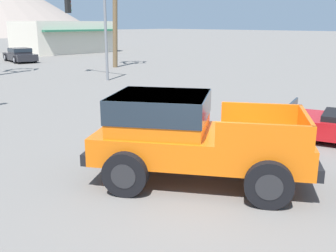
{
  "coord_description": "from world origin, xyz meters",
  "views": [
    {
      "loc": [
        -6.0,
        -5.36,
        3.35
      ],
      "look_at": [
        0.22,
        0.78,
        1.05
      ],
      "focal_mm": 42.0,
      "sensor_mm": 36.0,
      "label": 1
    }
  ],
  "objects": [
    {
      "name": "traffic_light_main",
      "position": [
        8.17,
        15.54,
        3.66
      ],
      "size": [
        0.38,
        4.53,
        5.15
      ],
      "rotation": [
        0.0,
        0.0,
        1.57
      ],
      "color": "slate",
      "rests_on": "ground_plane"
    },
    {
      "name": "parked_car_dark",
      "position": [
        9.79,
        28.62,
        0.62
      ],
      "size": [
        2.42,
        4.8,
        1.21
      ],
      "rotation": [
        0.0,
        0.0,
        6.13
      ],
      "color": "#232328",
      "rests_on": "ground_plane"
    },
    {
      "name": "ground_plane",
      "position": [
        0.0,
        0.0,
        0.0
      ],
      "size": [
        320.0,
        320.0,
        0.0
      ],
      "primitive_type": "plane",
      "color": "slate"
    },
    {
      "name": "orange_pickup_truck",
      "position": [
        0.04,
        0.06,
        1.07
      ],
      "size": [
        4.24,
        5.01,
        1.88
      ],
      "rotation": [
        0.0,
        0.0,
        0.59
      ],
      "color": "orange",
      "rests_on": "ground_plane"
    },
    {
      "name": "red_convertible_car",
      "position": [
        5.06,
        -0.33,
        0.43
      ],
      "size": [
        2.93,
        4.53,
        1.05
      ],
      "rotation": [
        0.0,
        0.0,
        0.3
      ],
      "color": "#B21419",
      "rests_on": "ground_plane"
    },
    {
      "name": "storefront_building",
      "position": [
        18.71,
        36.09,
        1.77
      ],
      "size": [
        10.12,
        7.74,
        3.53
      ],
      "color": "beige",
      "rests_on": "ground_plane"
    }
  ]
}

